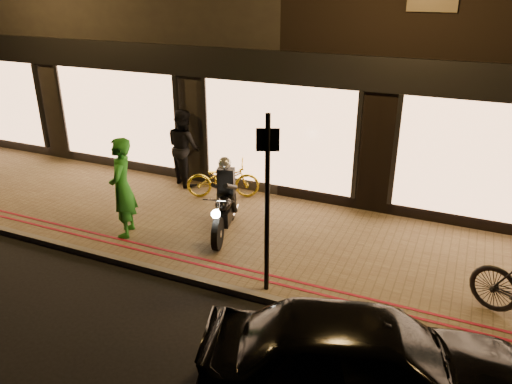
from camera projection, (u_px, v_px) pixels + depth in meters
ground at (193, 285)px, 8.69m from camera, size 90.00×90.00×0.00m
sidewalk at (242, 233)px, 10.35m from camera, size 50.00×4.00×0.12m
kerb_stone at (194, 280)px, 8.71m from camera, size 50.00×0.14×0.12m
red_kerb_lines at (208, 263)px, 9.11m from camera, size 50.00×0.26×0.01m
building_row at (342, 4)px, 14.59m from camera, size 48.00×10.11×8.50m
motorcycle at (225, 205)px, 10.00m from camera, size 0.74×1.90×1.59m
sign_post at (267, 197)px, 7.72m from camera, size 0.34×0.16×3.00m
bicycle_gold at (223, 179)px, 11.74m from camera, size 1.81×1.26×0.90m
person_green at (122, 188)px, 9.79m from camera, size 0.74×0.87×2.03m
person_dark at (184, 147)px, 12.36m from camera, size 1.17×1.11×1.91m
parked_car at (367, 363)px, 5.94m from camera, size 4.33×2.73×1.37m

